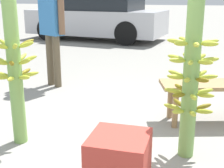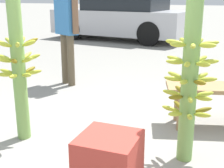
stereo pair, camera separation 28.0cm
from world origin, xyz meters
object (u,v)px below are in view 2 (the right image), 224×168
(banana_stalk_left, at_px, (19,68))
(vendor_person, at_px, (66,23))
(produce_crate, at_px, (109,162))
(banana_stalk_center, at_px, (190,77))
(parked_car, at_px, (122,17))

(banana_stalk_left, distance_m, vendor_person, 1.92)
(produce_crate, bearing_deg, banana_stalk_left, 156.17)
(banana_stalk_center, height_order, produce_crate, banana_stalk_center)
(banana_stalk_left, xyz_separation_m, parked_car, (-1.40, 6.91, -0.01))
(banana_stalk_center, distance_m, parked_car, 7.37)
(parked_car, bearing_deg, banana_stalk_center, -148.66)
(banana_stalk_center, relative_size, parked_car, 0.34)
(vendor_person, height_order, parked_car, vendor_person)
(banana_stalk_left, bearing_deg, banana_stalk_center, 5.28)
(vendor_person, xyz_separation_m, produce_crate, (1.60, -2.32, -0.74))
(banana_stalk_left, xyz_separation_m, vendor_person, (-0.51, 1.84, 0.24))
(banana_stalk_left, relative_size, parked_car, 0.32)
(vendor_person, height_order, produce_crate, vendor_person)
(banana_stalk_left, xyz_separation_m, produce_crate, (1.09, -0.48, -0.50))
(vendor_person, relative_size, produce_crate, 3.83)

